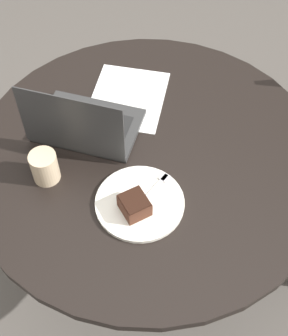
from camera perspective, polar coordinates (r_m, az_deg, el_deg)
ground_plane at (r=2.10m, az=0.34°, el=-10.97°), size 12.00×12.00×0.00m
dining_table at (r=1.57m, az=0.44°, el=-1.00°), size 1.11×1.11×0.75m
paper_document at (r=1.62m, az=-1.98°, el=8.59°), size 0.36×0.33×0.00m
plate at (r=1.34m, az=-0.52°, el=-4.25°), size 0.26×0.26×0.01m
cake_slice at (r=1.29m, az=-1.17°, el=-4.53°), size 0.10×0.10×0.05m
fork at (r=1.35m, az=1.23°, el=-2.65°), size 0.17×0.04×0.00m
coffee_glass at (r=1.39m, az=-12.02°, el=0.14°), size 0.08×0.08×0.10m
laptop at (r=1.48m, az=-7.27°, el=5.23°), size 0.30×0.37×0.24m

